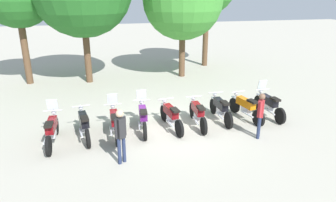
{
  "coord_description": "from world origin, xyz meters",
  "views": [
    {
      "loc": [
        -2.5,
        -10.23,
        4.83
      ],
      "look_at": [
        0.0,
        0.5,
        0.9
      ],
      "focal_mm": 32.95,
      "sensor_mm": 36.0,
      "label": 1
    }
  ],
  "objects_px": {
    "person_0": "(260,113)",
    "motorcycle_6": "(220,108)",
    "motorcycle_4": "(171,116)",
    "person_1": "(121,132)",
    "motorcycle_3": "(143,117)",
    "motorcycle_2": "(115,122)",
    "motorcycle_1": "(84,124)",
    "motorcycle_0": "(52,129)",
    "motorcycle_5": "(198,113)",
    "motorcycle_7": "(246,107)",
    "motorcycle_8": "(269,104)"
  },
  "relations": [
    {
      "from": "motorcycle_6",
      "to": "motorcycle_8",
      "type": "distance_m",
      "value": 2.07
    },
    {
      "from": "motorcycle_0",
      "to": "person_0",
      "type": "relative_size",
      "value": 1.35
    },
    {
      "from": "motorcycle_6",
      "to": "motorcycle_8",
      "type": "relative_size",
      "value": 1.0
    },
    {
      "from": "motorcycle_7",
      "to": "motorcycle_8",
      "type": "distance_m",
      "value": 1.04
    },
    {
      "from": "motorcycle_7",
      "to": "motorcycle_8",
      "type": "height_order",
      "value": "motorcycle_8"
    },
    {
      "from": "motorcycle_5",
      "to": "person_1",
      "type": "xyz_separation_m",
      "value": [
        -3.04,
        -2.09,
        0.49
      ]
    },
    {
      "from": "person_0",
      "to": "motorcycle_7",
      "type": "bearing_deg",
      "value": 112.75
    },
    {
      "from": "motorcycle_6",
      "to": "motorcycle_8",
      "type": "bearing_deg",
      "value": -90.94
    },
    {
      "from": "motorcycle_3",
      "to": "motorcycle_4",
      "type": "height_order",
      "value": "motorcycle_3"
    },
    {
      "from": "motorcycle_1",
      "to": "person_0",
      "type": "bearing_deg",
      "value": -111.92
    },
    {
      "from": "motorcycle_0",
      "to": "motorcycle_3",
      "type": "bearing_deg",
      "value": -81.07
    },
    {
      "from": "motorcycle_2",
      "to": "motorcycle_6",
      "type": "distance_m",
      "value": 4.17
    },
    {
      "from": "motorcycle_3",
      "to": "motorcycle_8",
      "type": "height_order",
      "value": "same"
    },
    {
      "from": "motorcycle_8",
      "to": "person_0",
      "type": "distance_m",
      "value": 2.24
    },
    {
      "from": "person_0",
      "to": "motorcycle_6",
      "type": "bearing_deg",
      "value": 145.63
    },
    {
      "from": "motorcycle_4",
      "to": "motorcycle_6",
      "type": "relative_size",
      "value": 1.0
    },
    {
      "from": "motorcycle_2",
      "to": "person_0",
      "type": "relative_size",
      "value": 1.35
    },
    {
      "from": "motorcycle_1",
      "to": "motorcycle_7",
      "type": "relative_size",
      "value": 1.0
    },
    {
      "from": "motorcycle_2",
      "to": "person_1",
      "type": "height_order",
      "value": "person_1"
    },
    {
      "from": "motorcycle_8",
      "to": "motorcycle_4",
      "type": "bearing_deg",
      "value": 91.45
    },
    {
      "from": "motorcycle_1",
      "to": "motorcycle_3",
      "type": "height_order",
      "value": "motorcycle_3"
    },
    {
      "from": "motorcycle_2",
      "to": "person_0",
      "type": "bearing_deg",
      "value": -105.85
    },
    {
      "from": "person_1",
      "to": "motorcycle_6",
      "type": "bearing_deg",
      "value": 87.35
    },
    {
      "from": "motorcycle_3",
      "to": "motorcycle_8",
      "type": "distance_m",
      "value": 5.18
    },
    {
      "from": "motorcycle_2",
      "to": "motorcycle_8",
      "type": "bearing_deg",
      "value": -86.93
    },
    {
      "from": "motorcycle_5",
      "to": "motorcycle_3",
      "type": "bearing_deg",
      "value": 90.93
    },
    {
      "from": "motorcycle_2",
      "to": "motorcycle_3",
      "type": "distance_m",
      "value": 1.06
    },
    {
      "from": "motorcycle_5",
      "to": "motorcycle_1",
      "type": "bearing_deg",
      "value": 93.83
    },
    {
      "from": "motorcycle_3",
      "to": "person_1",
      "type": "distance_m",
      "value": 2.41
    },
    {
      "from": "motorcycle_4",
      "to": "person_1",
      "type": "xyz_separation_m",
      "value": [
        -2.0,
        -2.08,
        0.49
      ]
    },
    {
      "from": "motorcycle_1",
      "to": "motorcycle_4",
      "type": "height_order",
      "value": "same"
    },
    {
      "from": "person_0",
      "to": "person_1",
      "type": "height_order",
      "value": "person_1"
    },
    {
      "from": "motorcycle_2",
      "to": "motorcycle_7",
      "type": "relative_size",
      "value": 1.01
    },
    {
      "from": "motorcycle_5",
      "to": "motorcycle_0",
      "type": "bearing_deg",
      "value": 96.19
    },
    {
      "from": "person_0",
      "to": "motorcycle_2",
      "type": "bearing_deg",
      "value": -161.56
    },
    {
      "from": "motorcycle_6",
      "to": "person_1",
      "type": "xyz_separation_m",
      "value": [
        -4.08,
        -2.37,
        0.49
      ]
    },
    {
      "from": "motorcycle_1",
      "to": "motorcycle_7",
      "type": "bearing_deg",
      "value": -96.04
    },
    {
      "from": "motorcycle_4",
      "to": "person_0",
      "type": "distance_m",
      "value": 3.18
    },
    {
      "from": "motorcycle_6",
      "to": "motorcycle_0",
      "type": "bearing_deg",
      "value": 95.61
    },
    {
      "from": "motorcycle_0",
      "to": "motorcycle_5",
      "type": "xyz_separation_m",
      "value": [
        5.18,
        0.31,
        -0.01
      ]
    },
    {
      "from": "motorcycle_6",
      "to": "motorcycle_2",
      "type": "bearing_deg",
      "value": 96.07
    },
    {
      "from": "motorcycle_4",
      "to": "person_0",
      "type": "relative_size",
      "value": 1.35
    },
    {
      "from": "motorcycle_3",
      "to": "motorcycle_5",
      "type": "relative_size",
      "value": 1.0
    },
    {
      "from": "motorcycle_1",
      "to": "motorcycle_4",
      "type": "distance_m",
      "value": 3.11
    },
    {
      "from": "motorcycle_5",
      "to": "motorcycle_7",
      "type": "height_order",
      "value": "same"
    },
    {
      "from": "motorcycle_1",
      "to": "motorcycle_2",
      "type": "distance_m",
      "value": 1.04
    },
    {
      "from": "motorcycle_1",
      "to": "motorcycle_8",
      "type": "relative_size",
      "value": 0.99
    },
    {
      "from": "motorcycle_5",
      "to": "person_1",
      "type": "height_order",
      "value": "person_1"
    },
    {
      "from": "motorcycle_1",
      "to": "motorcycle_5",
      "type": "height_order",
      "value": "same"
    },
    {
      "from": "person_1",
      "to": "motorcycle_8",
      "type": "bearing_deg",
      "value": 77.94
    }
  ]
}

